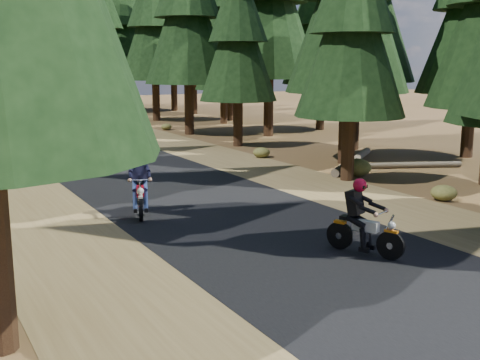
% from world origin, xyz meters
% --- Properties ---
extents(ground, '(120.00, 120.00, 0.00)m').
position_xyz_m(ground, '(0.00, 0.00, 0.00)').
color(ground, '#4D381B').
rests_on(ground, ground).
extents(road, '(6.00, 100.00, 0.01)m').
position_xyz_m(road, '(0.00, 5.00, 0.01)').
color(road, black).
rests_on(road, ground).
extents(shoulder_l, '(3.20, 100.00, 0.01)m').
position_xyz_m(shoulder_l, '(-4.60, 5.00, 0.00)').
color(shoulder_l, brown).
rests_on(shoulder_l, ground).
extents(shoulder_r, '(3.20, 100.00, 0.01)m').
position_xyz_m(shoulder_r, '(4.60, 5.00, 0.00)').
color(shoulder_r, brown).
rests_on(shoulder_r, ground).
extents(log_near, '(5.01, 4.03, 0.32)m').
position_xyz_m(log_near, '(8.36, 6.92, 0.16)').
color(log_near, '#4C4233').
rests_on(log_near, ground).
extents(log_far, '(4.12, 1.95, 0.24)m').
position_xyz_m(log_far, '(9.72, 5.23, 0.12)').
color(log_far, '#4C4233').
rests_on(log_far, ground).
extents(understory_shrubs, '(14.36, 32.31, 0.65)m').
position_xyz_m(understory_shrubs, '(0.61, 6.91, 0.27)').
color(understory_shrubs, '#474C1E').
rests_on(understory_shrubs, ground).
extents(rider_lead, '(1.23, 1.94, 1.67)m').
position_xyz_m(rider_lead, '(0.96, -2.31, 0.56)').
color(rider_lead, beige).
rests_on(rider_lead, road).
extents(rider_follow, '(1.22, 2.08, 1.78)m').
position_xyz_m(rider_follow, '(-2.09, 3.34, 0.60)').
color(rider_follow, '#A40A19').
rests_on(rider_follow, road).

